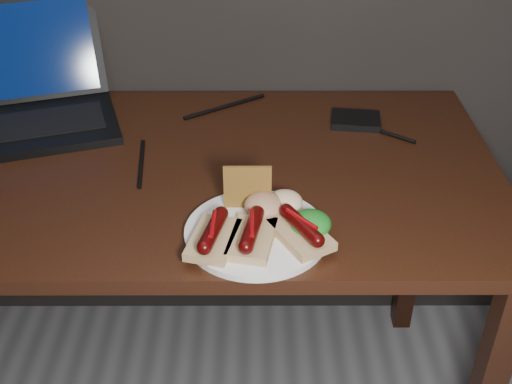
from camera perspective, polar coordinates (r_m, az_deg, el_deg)
name	(u,v)px	position (r m, az deg, el deg)	size (l,w,h in m)	color
desk	(158,201)	(1.37, -8.68, -0.81)	(1.40, 0.70, 0.75)	black
laptop	(27,98)	(1.54, -19.72, 7.89)	(0.45, 0.42, 0.25)	black
hard_drive	(356,120)	(1.47, 8.86, 6.32)	(0.11, 0.08, 0.02)	black
desk_cables	(171,136)	(1.41, -7.58, 4.99)	(0.97, 0.41, 0.01)	black
plate	(256,232)	(1.11, 0.00, -3.61)	(0.25, 0.25, 0.01)	white
bread_sausage_left	(213,235)	(1.07, -3.82, -3.87)	(0.10, 0.13, 0.04)	tan
bread_sausage_center	(252,235)	(1.07, -0.37, -3.82)	(0.09, 0.13, 0.04)	tan
bread_sausage_right	(301,231)	(1.08, 4.03, -3.44)	(0.12, 0.13, 0.04)	tan
crispbread	(248,187)	(1.14, -0.76, 0.44)	(0.09, 0.01, 0.09)	#AA802E
salad_greens	(311,224)	(1.09, 4.89, -2.81)	(0.07, 0.07, 0.04)	#125E17
salsa_mound	(264,205)	(1.13, 0.75, -1.19)	(0.07, 0.07, 0.04)	maroon
coleslaw_mound	(285,202)	(1.14, 2.59, -0.88)	(0.06, 0.06, 0.04)	#EFE8CF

